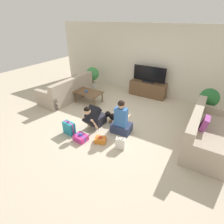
% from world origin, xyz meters
% --- Properties ---
extents(ground_plane, '(16.00, 16.00, 0.00)m').
position_xyz_m(ground_plane, '(0.00, 0.00, 0.00)').
color(ground_plane, beige).
extents(wall_back, '(8.40, 0.06, 2.60)m').
position_xyz_m(wall_back, '(0.00, 2.63, 1.30)').
color(wall_back, beige).
rests_on(wall_back, ground_plane).
extents(sofa_left, '(0.89, 2.10, 0.85)m').
position_xyz_m(sofa_left, '(-2.40, 0.51, 0.30)').
color(sofa_left, tan).
rests_on(sofa_left, ground_plane).
extents(sofa_right, '(0.89, 2.10, 0.85)m').
position_xyz_m(sofa_right, '(2.40, 0.22, 0.30)').
color(sofa_right, tan).
rests_on(sofa_right, ground_plane).
extents(coffee_table, '(0.99, 0.60, 0.41)m').
position_xyz_m(coffee_table, '(-1.52, 0.66, 0.37)').
color(coffee_table, brown).
rests_on(coffee_table, ground_plane).
extents(tv_console, '(1.41, 0.45, 0.57)m').
position_xyz_m(tv_console, '(0.10, 2.34, 0.28)').
color(tv_console, brown).
rests_on(tv_console, ground_plane).
extents(tv, '(1.25, 0.20, 0.61)m').
position_xyz_m(tv, '(0.10, 2.34, 0.83)').
color(tv, black).
rests_on(tv, tv_console).
extents(potted_plant_corner_right, '(0.56, 0.56, 0.96)m').
position_xyz_m(potted_plant_corner_right, '(2.25, 1.62, 0.60)').
color(potted_plant_corner_right, beige).
rests_on(potted_plant_corner_right, ground_plane).
extents(potted_plant_corner_left, '(0.55, 0.55, 0.91)m').
position_xyz_m(potted_plant_corner_left, '(-2.25, 1.91, 0.58)').
color(potted_plant_corner_left, beige).
rests_on(potted_plant_corner_left, ground_plane).
extents(person_kneeling, '(0.35, 0.80, 0.78)m').
position_xyz_m(person_kneeling, '(-0.36, -0.57, 0.34)').
color(person_kneeling, '#23232D').
rests_on(person_kneeling, ground_plane).
extents(person_sitting, '(0.56, 0.51, 0.96)m').
position_xyz_m(person_sitting, '(0.40, -0.38, 0.35)').
color(person_sitting, '#283351').
rests_on(person_sitting, ground_plane).
extents(dog, '(0.52, 0.20, 0.35)m').
position_xyz_m(dog, '(-0.07, -0.11, 0.22)').
color(dog, black).
rests_on(dog, ground_plane).
extents(gift_box_a, '(0.36, 0.21, 0.40)m').
position_xyz_m(gift_box_a, '(-0.76, -1.17, 0.17)').
color(gift_box_a, teal).
rests_on(gift_box_a, ground_plane).
extents(gift_box_b, '(0.35, 0.29, 0.22)m').
position_xyz_m(gift_box_b, '(-0.31, -1.24, 0.08)').
color(gift_box_b, '#CC3389').
rests_on(gift_box_b, ground_plane).
extents(gift_box_c, '(0.34, 0.31, 0.19)m').
position_xyz_m(gift_box_c, '(0.16, -1.04, 0.07)').
color(gift_box_c, orange).
rests_on(gift_box_c, ground_plane).
extents(gift_bag_a, '(0.25, 0.18, 0.31)m').
position_xyz_m(gift_bag_a, '(0.71, -0.99, 0.15)').
color(gift_bag_a, white).
rests_on(gift_bag_a, ground_plane).
extents(mug, '(0.12, 0.08, 0.09)m').
position_xyz_m(mug, '(-1.54, 0.58, 0.45)').
color(mug, '#386BAD').
rests_on(mug, coffee_table).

